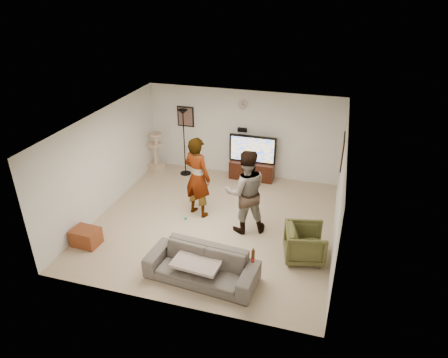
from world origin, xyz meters
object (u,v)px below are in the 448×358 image
(side_table, at_px, (86,237))
(person_left, at_px, (197,177))
(cat_tree, at_px, (155,151))
(tv_stand, at_px, (252,170))
(tv, at_px, (253,149))
(floor_lamp, at_px, (184,143))
(armchair, at_px, (305,243))
(sofa, at_px, (202,266))
(person_right, at_px, (246,192))
(beer_bottle, at_px, (253,256))

(side_table, bearing_deg, person_left, 44.44)
(cat_tree, bearing_deg, tv_stand, 4.93)
(tv, bearing_deg, floor_lamp, -172.87)
(floor_lamp, height_order, cat_tree, floor_lamp)
(cat_tree, xyz_separation_m, armchair, (4.73, -3.02, -0.23))
(sofa, bearing_deg, armchair, 38.33)
(tv, relative_size, armchair, 1.64)
(tv, distance_m, floor_lamp, 1.96)
(cat_tree, xyz_separation_m, person_right, (3.30, -2.33, 0.39))
(side_table, bearing_deg, person_right, 25.72)
(person_right, distance_m, side_table, 3.61)
(tv, bearing_deg, side_table, -123.83)
(person_right, bearing_deg, sofa, 55.34)
(cat_tree, distance_m, armchair, 5.61)
(tv, xyz_separation_m, beer_bottle, (1.01, -4.46, -0.16))
(cat_tree, height_order, sofa, cat_tree)
(person_left, relative_size, armchair, 2.48)
(floor_lamp, height_order, armchair, floor_lamp)
(sofa, distance_m, side_table, 2.80)
(person_right, relative_size, beer_bottle, 7.88)
(sofa, xyz_separation_m, side_table, (-2.78, 0.35, -0.12))
(cat_tree, relative_size, armchair, 1.49)
(tv_stand, distance_m, armchair, 3.75)
(floor_lamp, xyz_separation_m, person_right, (2.36, -2.34, 0.01))
(tv_stand, height_order, cat_tree, cat_tree)
(person_left, height_order, sofa, person_left)
(tv, xyz_separation_m, person_left, (-0.84, -2.23, 0.08))
(tv_stand, relative_size, person_left, 0.63)
(sofa, xyz_separation_m, beer_bottle, (0.99, 0.00, 0.44))
(person_left, xyz_separation_m, side_table, (-1.92, -1.88, -0.81))
(person_right, relative_size, sofa, 0.92)
(floor_lamp, height_order, person_left, person_left)
(tv_stand, xyz_separation_m, cat_tree, (-2.88, -0.25, 0.34))
(tv_stand, relative_size, sofa, 0.58)
(tv, xyz_separation_m, floor_lamp, (-1.94, -0.24, 0.06))
(armchair, bearing_deg, cat_tree, 45.39)
(cat_tree, bearing_deg, armchair, -32.54)
(armchair, bearing_deg, floor_lamp, 39.33)
(tv_stand, bearing_deg, floor_lamp, -172.87)
(beer_bottle, relative_size, side_table, 0.44)
(floor_lamp, xyz_separation_m, sofa, (1.97, -4.22, -0.66))
(tv_stand, xyz_separation_m, tv, (0.00, 0.00, 0.65))
(tv_stand, bearing_deg, cat_tree, -175.07)
(person_left, bearing_deg, tv, -89.55)
(beer_bottle, distance_m, side_table, 3.82)
(tv_stand, distance_m, sofa, 4.46)
(tv_stand, distance_m, person_left, 2.49)
(sofa, bearing_deg, beer_bottle, 5.09)
(tv_stand, xyz_separation_m, floor_lamp, (-1.94, -0.24, 0.71))
(sofa, bearing_deg, tv, 95.38)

